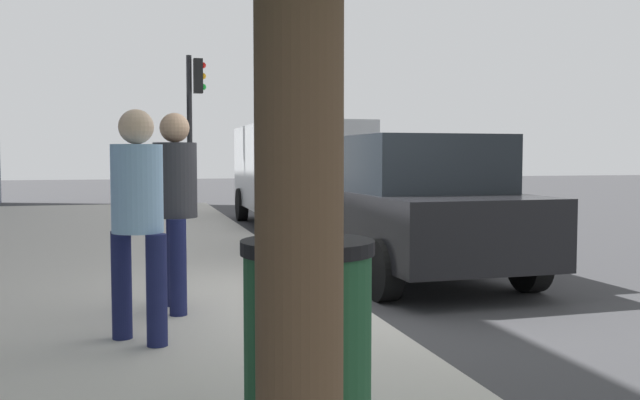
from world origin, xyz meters
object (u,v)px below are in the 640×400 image
pedestrian_at_meter (175,195)px  traffic_signal (194,109)px  parking_meter (283,195)px  pedestrian_bystander (137,207)px  parked_sedan_near (408,205)px  parked_van_far (296,168)px  trash_bin (308,354)px

pedestrian_at_meter → traffic_signal: size_ratio=0.49×
parking_meter → pedestrian_bystander: bearing=128.0°
pedestrian_at_meter → pedestrian_bystander: bearing=-108.8°
pedestrian_bystander → traffic_signal: (10.65, -1.28, 1.42)m
parking_meter → traffic_signal: (9.63, 0.01, 1.41)m
pedestrian_at_meter → traffic_signal: (9.64, -0.96, 1.40)m
parked_sedan_near → parked_van_far: bearing=0.0°
pedestrian_at_meter → trash_bin: (-3.33, -0.38, -0.52)m
pedestrian_at_meter → parked_sedan_near: bearing=32.8°
parked_van_far → trash_bin: (-11.69, 2.62, -0.60)m
parked_van_far → traffic_signal: 2.75m
parking_meter → pedestrian_bystander: pedestrian_bystander is taller
trash_bin → parking_meter: bearing=-9.9°
parking_meter → pedestrian_bystander: 1.64m
trash_bin → traffic_signal: bearing=-2.5°
parked_van_far → parked_sedan_near: bearing=-180.0°
parking_meter → pedestrian_bystander: size_ratio=0.82×
pedestrian_at_meter → trash_bin: pedestrian_at_meter is taller
parking_meter → pedestrian_at_meter: 0.97m
pedestrian_bystander → trash_bin: size_ratio=1.70×
pedestrian_at_meter → parked_van_far: (8.36, -3.00, 0.08)m
parked_van_far → traffic_signal: (1.28, 2.04, 1.32)m
traffic_signal → trash_bin: size_ratio=3.56×
parked_sedan_near → trash_bin: 5.93m
pedestrian_bystander → traffic_signal: size_ratio=0.48×
traffic_signal → parked_sedan_near: bearing=-165.0°
parking_meter → parked_sedan_near: (1.98, -2.04, -0.27)m
pedestrian_at_meter → parked_sedan_near: pedestrian_at_meter is taller
parked_sedan_near → traffic_signal: bearing=15.0°
parked_van_far → trash_bin: size_ratio=5.17×
parking_meter → parked_van_far: (8.35, -2.03, 0.09)m
pedestrian_bystander → trash_bin: bearing=-114.8°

